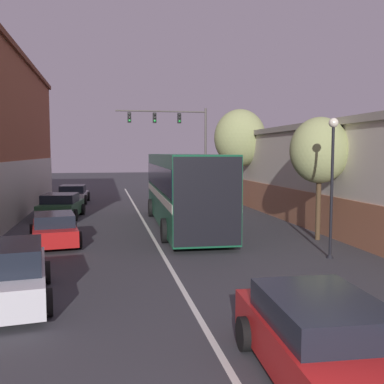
# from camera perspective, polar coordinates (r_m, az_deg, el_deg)

# --- Properties ---
(lane_center_line) EXTENTS (0.14, 47.63, 0.01)m
(lane_center_line) POSITION_cam_1_polar(r_m,az_deg,el_deg) (22.15, -5.75, -4.42)
(lane_center_line) COLOR silver
(lane_center_line) RESTS_ON ground_plane
(bus) EXTENTS (3.13, 12.35, 3.55)m
(bus) POSITION_cam_1_polar(r_m,az_deg,el_deg) (21.86, -1.12, 0.72)
(bus) COLOR #145133
(bus) RESTS_ON ground_plane
(hatchback_foreground) EXTENTS (2.23, 4.71, 1.34)m
(hatchback_foreground) POSITION_cam_1_polar(r_m,az_deg,el_deg) (7.65, 16.72, -18.05)
(hatchback_foreground) COLOR red
(hatchback_foreground) RESTS_ON ground_plane
(parked_car_left_near) EXTENTS (2.53, 4.19, 1.36)m
(parked_car_left_near) POSITION_cam_1_polar(r_m,az_deg,el_deg) (26.04, -16.30, -1.74)
(parked_car_left_near) COLOR #285633
(parked_car_left_near) RESTS_ON ground_plane
(parked_car_left_mid) EXTENTS (2.42, 4.46, 1.47)m
(parked_car_left_mid) POSITION_cam_1_polar(r_m,az_deg,el_deg) (11.87, -22.37, -9.66)
(parked_car_left_mid) COLOR silver
(parked_car_left_mid) RESTS_ON ground_plane
(parked_car_left_far) EXTENTS (2.27, 4.08, 1.30)m
(parked_car_left_far) POSITION_cam_1_polar(r_m,az_deg,el_deg) (33.61, -14.85, -0.29)
(parked_car_left_far) COLOR silver
(parked_car_left_far) RESTS_ON ground_plane
(parked_car_left_distant) EXTENTS (2.30, 4.13, 1.25)m
(parked_car_left_distant) POSITION_cam_1_polar(r_m,az_deg,el_deg) (18.68, -17.08, -4.51)
(parked_car_left_distant) COLOR red
(parked_car_left_distant) RESTS_ON ground_plane
(traffic_signal_gantry) EXTENTS (7.26, 0.36, 7.19)m
(traffic_signal_gantry) POSITION_cam_1_polar(r_m,az_deg,el_deg) (36.07, -1.81, 7.65)
(traffic_signal_gantry) COLOR #514C47
(traffic_signal_gantry) RESTS_ON ground_plane
(street_lamp) EXTENTS (0.32, 0.32, 4.79)m
(street_lamp) POSITION_cam_1_polar(r_m,az_deg,el_deg) (15.96, 17.36, 1.87)
(street_lamp) COLOR black
(street_lamp) RESTS_ON ground_plane
(street_tree_near) EXTENTS (2.47, 2.22, 5.08)m
(street_tree_near) POSITION_cam_1_polar(r_m,az_deg,el_deg) (19.22, 15.90, 5.07)
(street_tree_near) COLOR #4C3823
(street_tree_near) RESTS_ON ground_plane
(street_tree_far) EXTENTS (3.45, 3.10, 6.51)m
(street_tree_far) POSITION_cam_1_polar(r_m,az_deg,el_deg) (30.23, 6.10, 6.82)
(street_tree_far) COLOR brown
(street_tree_far) RESTS_ON ground_plane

